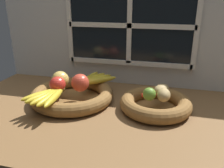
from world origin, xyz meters
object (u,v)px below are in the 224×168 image
Objects in this scene: fruit_bowl_right at (155,104)px; lime_near at (149,94)px; potato_small at (164,95)px; chili_pepper at (154,95)px; apple_red_right at (80,83)px; banana_bunch_front at (48,96)px; fruit_bowl_left at (72,95)px; banana_bunch_back at (95,79)px; potato_back at (162,89)px; apple_red_front at (58,84)px; apple_golden_left at (61,79)px.

fruit_bowl_right is 7.27cm from lime_near.
potato_small is 4.96cm from chili_pepper.
apple_red_right is at bearing 175.84° from lime_near.
banana_bunch_front is (-9.32, -11.23, -2.41)cm from apple_red_right.
banana_bunch_back is (6.93, 11.48, 4.50)cm from fruit_bowl_left.
potato_small is 0.69× the size of chili_pepper.
potato_small is 1.36× the size of lime_near.
lime_near is (-4.36, -7.88, 0.54)cm from potato_back.
potato_small is at bearing 2.19° from apple_red_front.
apple_golden_left reaches higher than apple_red_front.
banana_bunch_back is at bearing 167.17° from potato_back.
chili_pepper is (-3.78, 2.70, -1.72)cm from potato_small.
fruit_bowl_left is at bearing 173.90° from lime_near.
fruit_bowl_left is 36.50cm from chili_pepper.
apple_golden_left is at bearing 173.81° from lime_near.
fruit_bowl_right is at bearing -20.88° from banana_bunch_back.
potato_back is 9.02cm from lime_near.
lime_near is (29.74, -2.16, -1.24)cm from apple_red_right.
fruit_bowl_left is 1.91× the size of banana_bunch_back.
chili_pepper is at bearing -154.65° from fruit_bowl_right.
apple_red_right is 31.63cm from chili_pepper.
apple_golden_left reaches higher than potato_back.
fruit_bowl_left is 5.21× the size of potato_small.
apple_golden_left reaches higher than fruit_bowl_left.
fruit_bowl_right is (37.01, 0.00, 0.02)cm from fruit_bowl_left.
apple_red_right reaches higher than potato_small.
banana_bunch_back is 31.65cm from chili_pepper.
chili_pepper is at bearing -1.35° from apple_golden_left.
chili_pepper is at bearing 62.73° from lime_near.
fruit_bowl_left is 4.79× the size of apple_red_right.
apple_golden_left is 13.61cm from banana_bunch_front.
apple_red_front is (1.05, -5.37, -0.39)cm from apple_golden_left.
fruit_bowl_left is 8.78cm from apple_golden_left.
fruit_bowl_right is 7.16cm from potato_small.
potato_small is (40.06, -3.05, 5.73)cm from fruit_bowl_left.
fruit_bowl_right is 4.08cm from chili_pepper.
banana_bunch_back is (-30.09, 11.48, 4.48)cm from fruit_bowl_right.
apple_red_front is 0.36× the size of banana_bunch_front.
apple_golden_left is (-5.29, 0.63, 6.98)cm from fruit_bowl_left.
lime_near is at bearing -118.98° from potato_back.
lime_near reaches higher than potato_back.
fruit_bowl_left is 14.29cm from banana_bunch_front.
apple_red_right is at bearing -177.28° from fruit_bowl_right.
banana_bunch_front is at bearing -129.69° from apple_red_right.
potato_small is at bearing -81.03° from potato_back.
chili_pepper is (29.35, -11.83, -0.49)cm from banana_bunch_back.
apple_red_front is at bearing -173.44° from fruit_bowl_right.
potato_small is (3.05, -3.05, 5.71)cm from fruit_bowl_right.
fruit_bowl_left is at bearing -6.77° from apple_golden_left.
potato_back reaches higher than fruit_bowl_right.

